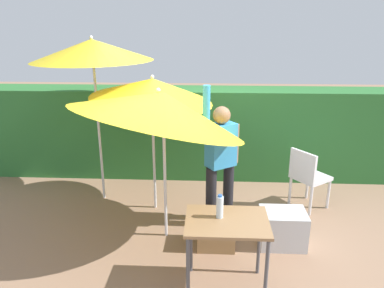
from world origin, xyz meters
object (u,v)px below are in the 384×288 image
umbrella_yellow (152,89)px  bottle_water (220,207)px  cooler_box (282,228)px  crate_cardboard (216,231)px  umbrella_orange (92,50)px  umbrella_rainbow (161,107)px  person_vendor (221,157)px  chair_plastic (308,175)px  folding_table (227,229)px

umbrella_yellow → bottle_water: 2.04m
cooler_box → crate_cardboard: (-0.80, -0.06, -0.03)m
umbrella_orange → umbrella_rainbow: bearing=-42.4°
umbrella_rainbow → person_vendor: umbrella_rainbow is taller
umbrella_rainbow → person_vendor: 1.06m
umbrella_rainbow → chair_plastic: umbrella_rainbow is taller
umbrella_yellow → cooler_box: 2.41m
folding_table → umbrella_orange: bearing=132.6°
person_vendor → folding_table: person_vendor is taller
bottle_water → folding_table: bearing=-36.5°
umbrella_rainbow → person_vendor: (0.71, 0.32, -0.72)m
cooler_box → folding_table: bearing=-131.1°
person_vendor → bottle_water: size_ratio=7.83×
umbrella_yellow → cooler_box: bearing=-27.6°
umbrella_orange → bottle_water: size_ratio=10.04×
umbrella_orange → bottle_water: bearing=-47.7°
bottle_water → person_vendor: bearing=88.3°
cooler_box → bottle_water: bottle_water is taller
person_vendor → chair_plastic: person_vendor is taller
umbrella_orange → bottle_water: umbrella_orange is taller
chair_plastic → crate_cardboard: bearing=-142.0°
umbrella_orange → person_vendor: umbrella_orange is taller
umbrella_rainbow → umbrella_orange: bearing=137.6°
umbrella_yellow → crate_cardboard: (0.87, -0.93, -1.54)m
umbrella_orange → person_vendor: bearing=-19.8°
umbrella_orange → bottle_water: 2.87m
crate_cardboard → person_vendor: bearing=85.0°
chair_plastic → crate_cardboard: (-1.30, -1.02, -0.32)m
umbrella_orange → umbrella_yellow: size_ratio=1.22×
folding_table → umbrella_yellow: bearing=119.3°
person_vendor → bottle_water: person_vendor is taller
umbrella_yellow → person_vendor: size_ratio=1.05×
umbrella_rainbow → cooler_box: umbrella_rainbow is taller
person_vendor → chair_plastic: (1.26, 0.47, -0.42)m
chair_plastic → bottle_water: bearing=-126.9°
umbrella_rainbow → crate_cardboard: (0.66, -0.23, -1.46)m
chair_plastic → cooler_box: bearing=-117.8°
folding_table → umbrella_rainbow: bearing=127.0°
umbrella_yellow → chair_plastic: umbrella_yellow is taller
umbrella_yellow → person_vendor: umbrella_yellow is taller
umbrella_rainbow → cooler_box: (1.46, -0.16, -1.43)m
crate_cardboard → folding_table: bearing=-83.8°
person_vendor → crate_cardboard: person_vendor is taller
person_vendor → crate_cardboard: size_ratio=4.27×
chair_plastic → crate_cardboard: chair_plastic is taller
umbrella_orange → cooler_box: umbrella_orange is taller
crate_cardboard → chair_plastic: bearing=38.0°
umbrella_yellow → folding_table: umbrella_yellow is taller
person_vendor → bottle_water: (-0.04, -1.26, -0.04)m
umbrella_yellow → cooler_box: umbrella_yellow is taller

